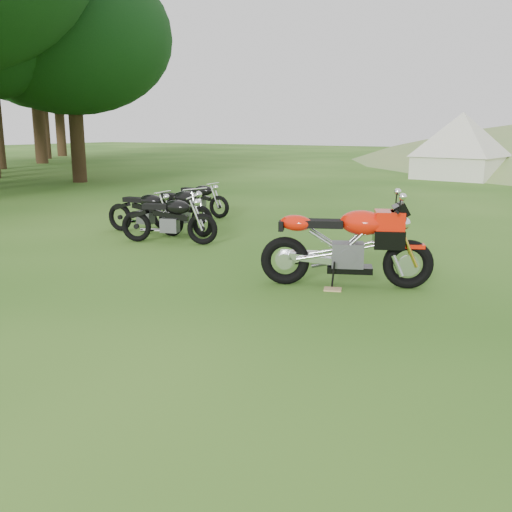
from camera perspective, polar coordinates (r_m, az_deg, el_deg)
The scene contains 9 objects.
ground at distance 6.78m, azimuth -4.37°, elevation -5.72°, with size 120.00×120.00×0.00m, color #1F4E10.
treeline at distance 31.25m, azimuth -19.32°, elevation 8.09°, with size 28.00×32.00×14.00m, color black, non-canonical shape.
sport_motorcycle at distance 7.84m, azimuth 9.04°, elevation 1.73°, with size 2.23×0.56×1.34m, color red, non-canonical shape.
plywood_board at distance 7.77m, azimuth 7.68°, elevation -3.32°, with size 0.23×0.19×0.02m, color tan.
vintage_moto_a at distance 11.92m, azimuth -11.08°, elevation 4.48°, with size 1.82×0.42×0.96m, color black, non-canonical shape.
vintage_moto_b at distance 10.83m, azimuth -8.73°, elevation 3.78°, with size 1.84×0.43×0.97m, color black, non-canonical shape.
vintage_moto_c at distance 11.88m, azimuth -7.58°, elevation 4.76°, with size 1.96×0.45×1.03m, color black, non-canonical shape.
vintage_moto_d at distance 14.09m, azimuth -5.80°, elevation 5.77°, with size 1.71×0.40×0.90m, color black, non-canonical shape.
tent_left at distance 26.06m, azimuth 19.82°, elevation 10.28°, with size 3.14×3.14×2.72m, color silver, non-canonical shape.
Camera 1 is at (3.67, -5.28, 2.14)m, focal length 40.00 mm.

